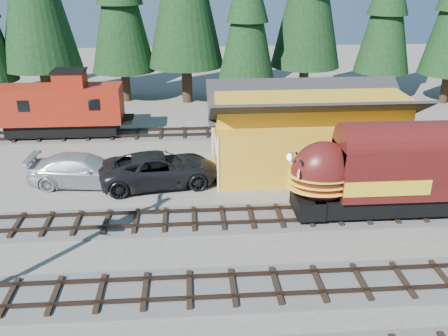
{
  "coord_description": "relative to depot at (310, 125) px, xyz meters",
  "views": [
    {
      "loc": [
        -7.63,
        -18.95,
        12.61
      ],
      "look_at": [
        -5.92,
        4.0,
        2.94
      ],
      "focal_mm": 40.0,
      "sensor_mm": 36.0,
      "label": 1
    }
  ],
  "objects": [
    {
      "name": "ground",
      "position": [
        0.0,
        -10.5,
        -2.96
      ],
      "size": [
        120.0,
        120.0,
        0.0
      ],
      "primitive_type": "plane",
      "color": "#6B665B",
      "rests_on": "ground"
    },
    {
      "name": "depot",
      "position": [
        0.0,
        0.0,
        0.0
      ],
      "size": [
        12.8,
        7.0,
        5.3
      ],
      "color": "gold",
      "rests_on": "ground"
    },
    {
      "name": "caboose",
      "position": [
        -17.09,
        7.5,
        -0.59
      ],
      "size": [
        9.1,
        2.64,
        4.73
      ],
      "color": "black",
      "rests_on": "ground"
    },
    {
      "name": "pickup_truck_a",
      "position": [
        -9.43,
        -1.75,
        -1.97
      ],
      "size": [
        7.55,
        4.35,
        1.98
      ],
      "primitive_type": "imported",
      "rotation": [
        0.0,
        0.0,
        1.73
      ],
      "color": "black",
      "rests_on": "ground"
    },
    {
      "name": "track_spur",
      "position": [
        -10.0,
        7.5,
        -2.9
      ],
      "size": [
        32.0,
        3.2,
        0.33
      ],
      "color": "#4C4947",
      "rests_on": "ground"
    },
    {
      "name": "locomotive",
      "position": [
        4.15,
        -6.5,
        -0.67
      ],
      "size": [
        14.16,
        2.81,
        3.85
      ],
      "color": "black",
      "rests_on": "ground"
    },
    {
      "name": "pickup_truck_b",
      "position": [
        -14.02,
        -1.41,
        -2.03
      ],
      "size": [
        6.65,
        3.18,
        1.87
      ],
      "primitive_type": "imported",
      "rotation": [
        0.0,
        0.0,
        1.48
      ],
      "color": "#B4B6BC",
      "rests_on": "ground"
    }
  ]
}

